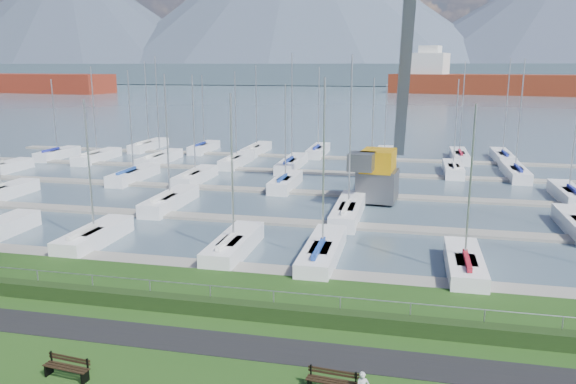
# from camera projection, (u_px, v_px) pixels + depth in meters

# --- Properties ---
(path) EXTENTS (160.00, 2.00, 0.04)m
(path) POSITION_uv_depth(u_px,v_px,m) (208.00, 343.00, 22.87)
(path) COLOR black
(path) RESTS_ON grass
(water) EXTENTS (800.00, 540.00, 0.20)m
(water) POSITION_uv_depth(u_px,v_px,m) (398.00, 89.00, 273.39)
(water) COLOR #495D6B
(hedge) EXTENTS (80.00, 0.70, 0.70)m
(hedge) POSITION_uv_depth(u_px,v_px,m) (228.00, 308.00, 25.27)
(hedge) COLOR black
(hedge) RESTS_ON grass
(fence) EXTENTS (80.00, 0.04, 0.04)m
(fence) POSITION_uv_depth(u_px,v_px,m) (231.00, 287.00, 25.46)
(fence) COLOR #979B9F
(fence) RESTS_ON grass
(foothill) EXTENTS (900.00, 80.00, 12.00)m
(foothill) POSITION_uv_depth(u_px,v_px,m) (402.00, 74.00, 338.63)
(foothill) COLOR #40515D
(foothill) RESTS_ON water
(mountains) EXTENTS (1190.00, 360.00, 115.00)m
(mountains) POSITION_uv_depth(u_px,v_px,m) (417.00, 14.00, 399.16)
(mountains) COLOR #485769
(mountains) RESTS_ON water
(docks) EXTENTS (90.00, 41.60, 0.25)m
(docks) POSITION_uv_depth(u_px,v_px,m) (322.00, 193.00, 50.53)
(docks) COLOR gray
(docks) RESTS_ON water
(bench_left) EXTENTS (1.84, 0.63, 0.85)m
(bench_left) POSITION_uv_depth(u_px,v_px,m) (67.00, 367.00, 20.21)
(bench_left) COLOR black
(bench_left) RESTS_ON grass
(bench_right) EXTENTS (1.83, 0.59, 0.85)m
(bench_right) POSITION_uv_depth(u_px,v_px,m) (332.00, 381.00, 19.32)
(bench_right) COLOR black
(bench_right) RESTS_ON grass
(crane) EXTENTS (5.02, 13.33, 22.35)m
(crane) POSITION_uv_depth(u_px,v_px,m) (385.00, 135.00, 47.39)
(crane) COLOR #4F5156
(crane) RESTS_ON water
(cargo_ship_west) EXTENTS (87.14, 27.88, 21.50)m
(cargo_ship_west) POSITION_uv_depth(u_px,v_px,m) (12.00, 83.00, 242.31)
(cargo_ship_west) COLOR maroon
(cargo_ship_west) RESTS_ON water
(cargo_ship_mid) EXTENTS (100.01, 42.07, 21.50)m
(cargo_ship_mid) POSITION_uv_depth(u_px,v_px,m) (504.00, 85.00, 222.34)
(cargo_ship_mid) COLOR maroon
(cargo_ship_mid) RESTS_ON water
(sailboat_fleet) EXTENTS (73.51, 49.70, 12.90)m
(sailboat_fleet) POSITION_uv_depth(u_px,v_px,m) (294.00, 128.00, 52.59)
(sailboat_fleet) COLOR navy
(sailboat_fleet) RESTS_ON water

